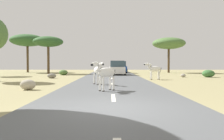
% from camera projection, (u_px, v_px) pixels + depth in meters
% --- Properties ---
extents(ground_plane, '(90.00, 90.00, 0.00)m').
position_uv_depth(ground_plane, '(110.00, 109.00, 7.23)').
color(ground_plane, '#998E60').
extents(road, '(6.00, 64.00, 0.05)m').
position_uv_depth(road, '(114.00, 108.00, 7.23)').
color(road, '#56595B').
rests_on(road, ground_plane).
extents(lane_markings, '(0.16, 56.00, 0.01)m').
position_uv_depth(lane_markings, '(115.00, 114.00, 6.23)').
color(lane_markings, silver).
rests_on(lane_markings, road).
extents(zebra_0, '(0.88, 1.55, 1.55)m').
position_uv_depth(zebra_0, '(98.00, 71.00, 14.99)').
color(zebra_0, silver).
rests_on(zebra_0, road).
extents(zebra_1, '(1.34, 1.26, 1.54)m').
position_uv_depth(zebra_1, '(105.00, 73.00, 11.51)').
color(zebra_1, silver).
rests_on(zebra_1, road).
extents(zebra_2, '(1.66, 0.57, 1.57)m').
position_uv_depth(zebra_2, '(154.00, 69.00, 20.38)').
color(zebra_2, silver).
rests_on(zebra_2, ground_plane).
extents(car_0, '(2.13, 4.40, 1.74)m').
position_uv_depth(car_0, '(120.00, 67.00, 34.42)').
color(car_0, '#1E479E').
rests_on(car_0, road).
extents(car_1, '(2.10, 4.38, 1.74)m').
position_uv_depth(car_1, '(117.00, 68.00, 28.02)').
color(car_1, white).
rests_on(car_1, road).
extents(tree_3, '(5.09, 5.09, 5.49)m').
position_uv_depth(tree_3, '(169.00, 44.00, 35.25)').
color(tree_3, '#4C3823').
rests_on(tree_3, ground_plane).
extents(tree_4, '(4.19, 4.19, 5.28)m').
position_uv_depth(tree_4, '(48.00, 42.00, 31.87)').
color(tree_4, '#4C3823').
rests_on(tree_4, ground_plane).
extents(tree_6, '(5.53, 5.53, 6.18)m').
position_uv_depth(tree_6, '(27.00, 41.00, 36.69)').
color(tree_6, '#4C3823').
rests_on(tree_6, ground_plane).
extents(bush_0, '(1.30, 1.17, 0.78)m').
position_uv_depth(bush_0, '(208.00, 74.00, 23.76)').
color(bush_0, '#386633').
rests_on(bush_0, ground_plane).
extents(bush_2, '(1.09, 0.98, 0.65)m').
position_uv_depth(bush_2, '(63.00, 73.00, 27.99)').
color(bush_2, '#4C7038').
rests_on(bush_2, ground_plane).
extents(rock_0, '(0.89, 0.63, 0.47)m').
position_uv_depth(rock_0, '(52.00, 76.00, 22.16)').
color(rock_0, gray).
rests_on(rock_0, ground_plane).
extents(rock_1, '(0.52, 0.53, 0.37)m').
position_uv_depth(rock_1, '(183.00, 75.00, 23.76)').
color(rock_1, gray).
rests_on(rock_1, ground_plane).
extents(rock_2, '(0.86, 0.62, 0.57)m').
position_uv_depth(rock_2, '(28.00, 85.00, 12.39)').
color(rock_2, '#A89E8C').
rests_on(rock_2, ground_plane).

